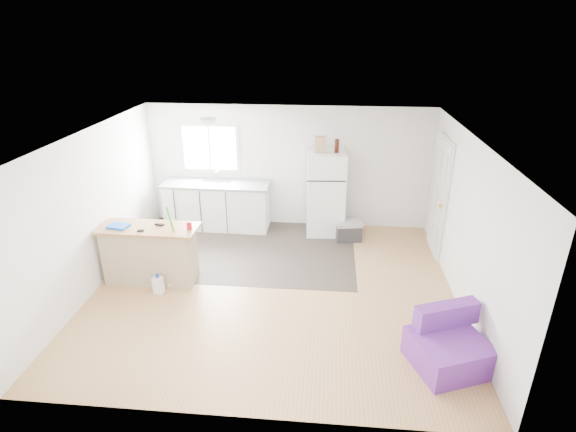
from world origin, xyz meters
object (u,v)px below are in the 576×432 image
object	(u,v)px
bottle_left	(336,146)
refrigerator	(326,193)
cardboard_box	(320,144)
cooler	(348,231)
bottle_right	(337,146)
purple_seat	(448,346)
mop	(172,273)
cleaner_jug	(158,285)
red_cup	(189,225)
peninsula	(150,254)
blue_tray	(118,226)
kitchen_cabinets	(217,205)

from	to	relation	value
bottle_left	refrigerator	bearing A→B (deg)	161.49
cardboard_box	bottle_left	distance (m)	0.29
cooler	bottle_right	size ratio (longest dim) A/B	2.13
purple_seat	mop	distance (m)	4.12
cleaner_jug	red_cup	size ratio (longest dim) A/B	2.69
bottle_left	red_cup	bearing A→B (deg)	-137.53
refrigerator	mop	xyz separation A→B (m)	(-2.33, -2.21, -0.58)
peninsula	refrigerator	bearing A→B (deg)	38.13
peninsula	purple_seat	xyz separation A→B (m)	(4.26, -1.54, -0.23)
peninsula	bottle_left	size ratio (longest dim) A/B	6.12
purple_seat	cardboard_box	bearing A→B (deg)	94.07
refrigerator	cooler	bearing A→B (deg)	-38.96
refrigerator	bottle_right	size ratio (longest dim) A/B	6.50
cleaner_jug	blue_tray	distance (m)	1.09
refrigerator	blue_tray	size ratio (longest dim) A/B	5.41
kitchen_cabinets	blue_tray	world-z (taller)	kitchen_cabinets
kitchen_cabinets	cardboard_box	xyz separation A→B (m)	(2.01, -0.09, 1.30)
refrigerator	cooler	distance (m)	0.84
purple_seat	red_cup	size ratio (longest dim) A/B	8.73
purple_seat	red_cup	xyz separation A→B (m)	(-3.58, 1.53, 0.75)
cardboard_box	bottle_left	bearing A→B (deg)	1.40
cooler	blue_tray	distance (m)	4.09
bottle_left	peninsula	bearing A→B (deg)	-145.12
peninsula	purple_seat	world-z (taller)	peninsula
peninsula	bottle_right	distance (m)	3.75
kitchen_cabinets	mop	world-z (taller)	mop
red_cup	cardboard_box	distance (m)	2.88
blue_tray	bottle_right	bearing A→B (deg)	31.87
blue_tray	peninsula	bearing A→B (deg)	6.22
cooler	bottle_left	distance (m)	1.61
bottle_right	blue_tray	bearing A→B (deg)	-148.13
red_cup	blue_tray	size ratio (longest dim) A/B	0.40
kitchen_cabinets	bottle_right	xyz separation A→B (m)	(2.32, -0.08, 1.27)
cardboard_box	bottle_right	bearing A→B (deg)	3.19
refrigerator	cleaner_jug	distance (m)	3.54
refrigerator	blue_tray	distance (m)	3.78
cooler	bottle_right	bearing A→B (deg)	125.76
cooler	red_cup	distance (m)	3.15
bottle_left	kitchen_cabinets	bearing A→B (deg)	177.87
kitchen_cabinets	bottle_left	size ratio (longest dim) A/B	8.40
mop	blue_tray	world-z (taller)	mop
cleaner_jug	cooler	bearing A→B (deg)	43.92
kitchen_cabinets	blue_tray	size ratio (longest dim) A/B	7.00
kitchen_cabinets	bottle_left	distance (m)	2.64
peninsula	cooler	distance (m)	3.63
cooler	cleaner_jug	world-z (taller)	cooler
refrigerator	bottle_left	world-z (taller)	bottle_left
cleaner_jug	blue_tray	xyz separation A→B (m)	(-0.65, 0.32, 0.81)
cooler	purple_seat	world-z (taller)	purple_seat
peninsula	red_cup	xyz separation A→B (m)	(0.68, -0.01, 0.52)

